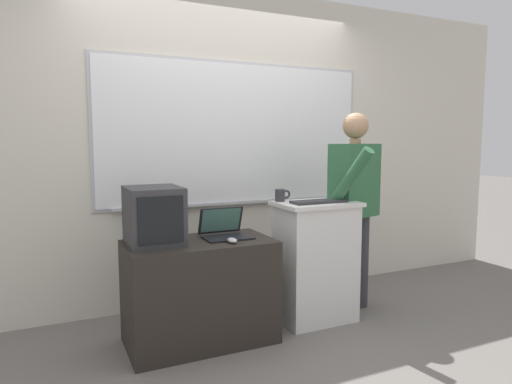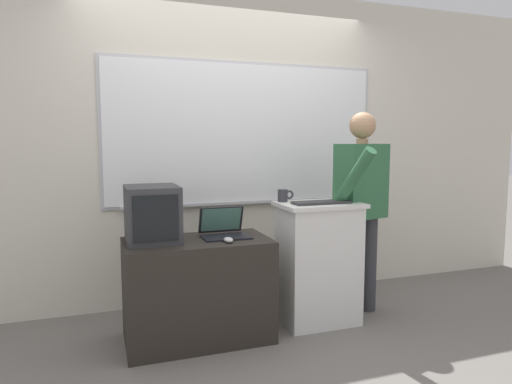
% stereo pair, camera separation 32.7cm
% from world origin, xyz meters
% --- Properties ---
extents(ground_plane, '(30.00, 30.00, 0.00)m').
position_xyz_m(ground_plane, '(0.00, 0.00, 0.00)').
color(ground_plane, slate).
extents(back_wall, '(6.40, 0.17, 2.67)m').
position_xyz_m(back_wall, '(0.01, 1.16, 1.34)').
color(back_wall, beige).
rests_on(back_wall, ground_plane).
extents(lectern_podium, '(0.61, 0.42, 0.93)m').
position_xyz_m(lectern_podium, '(0.49, 0.35, 0.47)').
color(lectern_podium, silver).
rests_on(lectern_podium, ground_plane).
extents(side_desk, '(1.00, 0.55, 0.71)m').
position_xyz_m(side_desk, '(-0.44, 0.36, 0.36)').
color(side_desk, '#28231E').
rests_on(side_desk, ground_plane).
extents(person_presenter, '(0.57, 0.60, 1.61)m').
position_xyz_m(person_presenter, '(0.89, 0.41, 0.93)').
color(person_presenter, '#333338').
rests_on(person_presenter, ground_plane).
extents(laptop, '(0.33, 0.29, 0.21)m').
position_xyz_m(laptop, '(-0.24, 0.42, 0.77)').
color(laptop, black).
rests_on(laptop, side_desk).
extents(wireless_keyboard, '(0.43, 0.15, 0.02)m').
position_xyz_m(wireless_keyboard, '(0.48, 0.30, 0.94)').
color(wireless_keyboard, '#2D2D30').
rests_on(wireless_keyboard, lectern_podium).
extents(computer_mouse_by_laptop, '(0.06, 0.10, 0.03)m').
position_xyz_m(computer_mouse_by_laptop, '(-0.26, 0.21, 0.73)').
color(computer_mouse_by_laptop, '#BCBCC1').
rests_on(computer_mouse_by_laptop, side_desk).
extents(crt_monitor, '(0.35, 0.41, 0.38)m').
position_xyz_m(crt_monitor, '(-0.74, 0.41, 0.90)').
color(crt_monitor, '#333335').
rests_on(crt_monitor, side_desk).
extents(coffee_mug, '(0.13, 0.08, 0.10)m').
position_xyz_m(coffee_mug, '(0.26, 0.50, 0.98)').
color(coffee_mug, '#333338').
rests_on(coffee_mug, lectern_podium).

